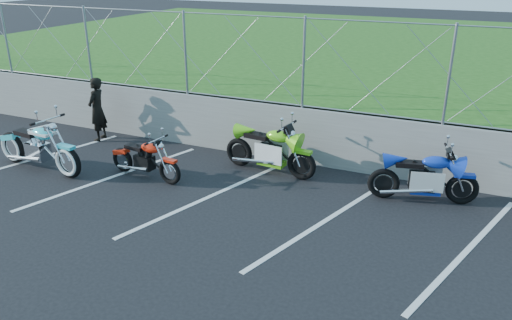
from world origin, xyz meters
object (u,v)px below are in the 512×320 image
at_px(sportbike_green, 271,152).
at_px(person_standing, 97,109).
at_px(naked_orange, 146,160).
at_px(sportbike_blue, 425,179).
at_px(cruiser_turquoise, 39,149).

distance_m(sportbike_green, person_standing, 4.93).
bearing_deg(naked_orange, sportbike_blue, 19.54).
bearing_deg(cruiser_turquoise, sportbike_blue, 18.33).
height_order(naked_orange, person_standing, person_standing).
bearing_deg(person_standing, sportbike_green, 76.57).
bearing_deg(person_standing, sportbike_blue, 76.88).
xyz_separation_m(naked_orange, sportbike_green, (2.32, 1.37, 0.09)).
relative_size(sportbike_green, sportbike_blue, 1.08).
xyz_separation_m(naked_orange, sportbike_blue, (5.58, 1.29, 0.06)).
height_order(sportbike_blue, person_standing, person_standing).
relative_size(sportbike_green, person_standing, 1.35).
height_order(sportbike_green, sportbike_blue, sportbike_green).
xyz_separation_m(cruiser_turquoise, sportbike_blue, (7.98, 1.90, -0.04)).
bearing_deg(sportbike_green, cruiser_turquoise, -151.66).
height_order(naked_orange, sportbike_green, sportbike_green).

